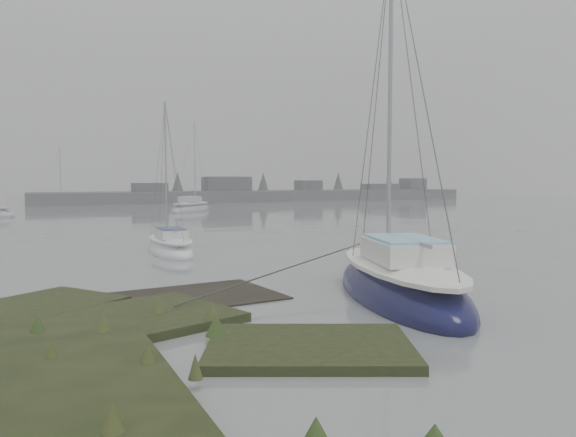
{
  "coord_description": "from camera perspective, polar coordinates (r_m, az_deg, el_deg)",
  "views": [
    {
      "loc": [
        -3.86,
        -8.94,
        2.97
      ],
      "look_at": [
        3.22,
        6.18,
        1.8
      ],
      "focal_mm": 35.0,
      "sensor_mm": 36.0,
      "label": 1
    }
  ],
  "objects": [
    {
      "name": "sailboat_main",
      "position": [
        14.32,
        11.27,
        -6.77
      ],
      "size": [
        4.3,
        7.48,
        10.04
      ],
      "rotation": [
        0.0,
        0.0,
        -0.29
      ],
      "color": "#0E0F37",
      "rests_on": "ground"
    },
    {
      "name": "far_shoreline",
      "position": [
        77.24,
        -1.64,
        2.44
      ],
      "size": [
        60.0,
        8.0,
        4.15
      ],
      "color": "#4C4F51",
      "rests_on": "ground"
    },
    {
      "name": "ground",
      "position": [
        39.25,
        -19.35,
        -0.55
      ],
      "size": [
        160.0,
        160.0,
        0.0
      ],
      "primitive_type": "plane",
      "color": "slate",
      "rests_on": "ground"
    },
    {
      "name": "sailboat_white",
      "position": [
        23.04,
        -11.87,
        -2.97
      ],
      "size": [
        1.59,
        4.7,
        6.61
      ],
      "rotation": [
        0.0,
        0.0,
        -0.01
      ],
      "color": "white",
      "rests_on": "ground"
    },
    {
      "name": "sailboat_far_c",
      "position": [
        71.99,
        -21.54,
        1.55
      ],
      "size": [
        5.44,
        3.58,
        7.32
      ],
      "rotation": [
        0.0,
        0.0,
        1.17
      ],
      "color": "#A5AAAF",
      "rests_on": "ground"
    },
    {
      "name": "sailboat_far_b",
      "position": [
        52.52,
        -9.8,
        1.02
      ],
      "size": [
        5.84,
        6.1,
        8.98
      ],
      "rotation": [
        0.0,
        0.0,
        -0.74
      ],
      "color": "#A2A7AB",
      "rests_on": "ground"
    }
  ]
}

